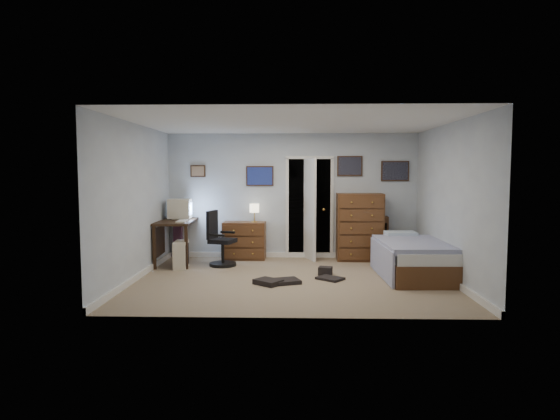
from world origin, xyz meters
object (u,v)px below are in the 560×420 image
(low_dresser, at_px, (244,241))
(tall_dresser, at_px, (359,227))
(office_chair, at_px, (220,245))
(bed, at_px, (411,258))
(computer_desk, at_px, (172,230))

(low_dresser, height_order, tall_dresser, tall_dresser)
(office_chair, bearing_deg, low_dresser, 76.90)
(bed, bearing_deg, low_dresser, 152.44)
(computer_desk, bearing_deg, office_chair, -21.26)
(tall_dresser, distance_m, bed, 1.59)
(computer_desk, bearing_deg, low_dresser, 11.92)
(low_dresser, xyz_separation_m, bed, (2.93, -1.43, -0.07))
(low_dresser, bearing_deg, tall_dresser, 1.10)
(computer_desk, relative_size, bed, 0.72)
(tall_dresser, bearing_deg, low_dresser, -179.71)
(office_chair, bearing_deg, computer_desk, 178.41)
(bed, bearing_deg, office_chair, 165.70)
(computer_desk, distance_m, office_chair, 1.04)
(office_chair, distance_m, tall_dresser, 2.75)
(tall_dresser, xyz_separation_m, bed, (0.66, -1.41, -0.35))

